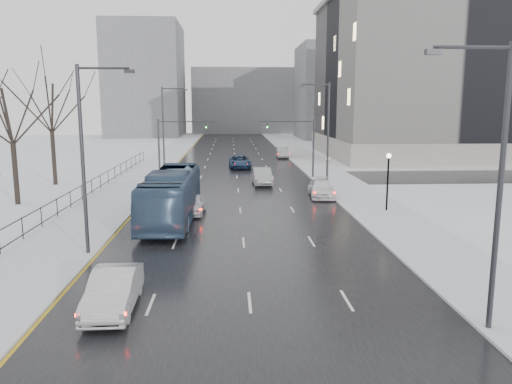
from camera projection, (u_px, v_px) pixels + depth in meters
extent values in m
cube|color=black|center=(236.00, 165.00, 66.54)|extent=(16.00, 150.00, 0.04)
cube|color=black|center=(237.00, 178.00, 54.73)|extent=(130.00, 10.00, 0.04)
cube|color=silver|center=(156.00, 165.00, 65.99)|extent=(5.00, 150.00, 0.16)
cube|color=silver|center=(314.00, 164.00, 67.07)|extent=(5.00, 150.00, 0.16)
cube|color=white|center=(84.00, 166.00, 65.50)|extent=(14.00, 150.00, 0.12)
cube|color=black|center=(61.00, 197.00, 36.12)|extent=(0.04, 70.00, 0.05)
cube|color=black|center=(62.00, 210.00, 36.29)|extent=(0.04, 70.00, 0.05)
cylinder|color=black|center=(62.00, 205.00, 36.22)|extent=(0.06, 0.06, 1.30)
cylinder|color=#2D2D33|center=(500.00, 194.00, 16.93)|extent=(0.20, 0.20, 10.00)
cylinder|color=#2D2D33|center=(473.00, 47.00, 16.03)|extent=(2.60, 0.12, 0.12)
cube|color=#2D2D33|center=(433.00, 52.00, 15.99)|extent=(0.50, 0.25, 0.18)
cylinder|color=#2D2D33|center=(328.00, 137.00, 46.44)|extent=(0.20, 0.20, 10.00)
cylinder|color=#2D2D33|center=(315.00, 85.00, 45.54)|extent=(2.60, 0.12, 0.12)
cube|color=#2D2D33|center=(301.00, 86.00, 45.50)|extent=(0.50, 0.25, 0.18)
cylinder|color=#2D2D33|center=(83.00, 163.00, 25.90)|extent=(0.20, 0.20, 10.00)
cylinder|color=#2D2D33|center=(103.00, 68.00, 25.14)|extent=(2.60, 0.12, 0.12)
cube|color=#2D2D33|center=(129.00, 71.00, 25.23)|extent=(0.50, 0.25, 0.18)
cylinder|color=#2D2D33|center=(163.00, 131.00, 57.38)|extent=(0.20, 0.20, 10.00)
cylinder|color=#2D2D33|center=(173.00, 89.00, 56.61)|extent=(2.60, 0.12, 0.12)
cube|color=#2D2D33|center=(185.00, 90.00, 56.71)|extent=(0.50, 0.25, 0.18)
cylinder|color=black|center=(388.00, 184.00, 37.23)|extent=(0.14, 0.14, 4.00)
sphere|color=#FFE5B2|center=(389.00, 156.00, 36.86)|extent=(0.36, 0.36, 0.36)
cylinder|color=#2D2D33|center=(313.00, 149.00, 54.61)|extent=(0.20, 0.20, 6.50)
cylinder|color=#2D2D33|center=(286.00, 121.00, 53.95)|extent=(6.00, 0.12, 0.12)
imported|color=#2D2D33|center=(267.00, 127.00, 53.94)|extent=(0.15, 0.18, 0.90)
sphere|color=#19FF33|center=(267.00, 127.00, 53.79)|extent=(0.16, 0.16, 0.16)
cylinder|color=#2D2D33|center=(159.00, 149.00, 53.74)|extent=(0.20, 0.20, 6.50)
cylinder|color=#2D2D33|center=(186.00, 122.00, 53.39)|extent=(6.00, 0.12, 0.12)
imported|color=#2D2D33|center=(206.00, 127.00, 53.60)|extent=(0.15, 0.18, 0.90)
sphere|color=#19FF33|center=(206.00, 127.00, 53.45)|extent=(0.16, 0.16, 0.16)
cylinder|color=#2D2D33|center=(327.00, 170.00, 51.03)|extent=(0.06, 0.06, 2.50)
cylinder|color=white|center=(328.00, 159.00, 50.83)|extent=(0.60, 0.03, 0.60)
torus|color=#B20C0C|center=(328.00, 159.00, 50.83)|extent=(0.58, 0.06, 0.58)
cube|color=gray|center=(458.00, 79.00, 78.08)|extent=(40.00, 30.00, 24.00)
cube|color=gray|center=(453.00, 146.00, 79.89)|extent=(40.60, 30.60, 3.00)
cube|color=slate|center=(349.00, 92.00, 120.19)|extent=(24.00, 20.00, 22.00)
cube|color=slate|center=(146.00, 81.00, 126.93)|extent=(18.00, 22.00, 28.00)
cube|color=slate|center=(246.00, 101.00, 143.89)|extent=(30.00, 18.00, 18.00)
imported|color=#BCBCC0|center=(114.00, 290.00, 19.48)|extent=(1.79, 4.83, 1.58)
imported|color=#39506F|center=(172.00, 196.00, 34.34)|extent=(3.19, 12.71, 3.53)
imported|color=silver|center=(193.00, 204.00, 36.72)|extent=(1.92, 4.24, 1.41)
imported|color=gray|center=(262.00, 176.00, 50.24)|extent=(1.93, 5.14, 1.68)
imported|color=navy|center=(240.00, 162.00, 63.44)|extent=(2.86, 5.82, 1.59)
imported|color=white|center=(322.00, 189.00, 43.42)|extent=(2.42, 5.26, 1.49)
imported|color=#959699|center=(282.00, 153.00, 75.86)|extent=(1.68, 4.72, 1.55)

